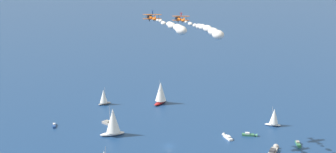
{
  "coord_description": "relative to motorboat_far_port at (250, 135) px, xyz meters",
  "views": [
    {
      "loc": [
        -118.95,
        -117.54,
        79.55
      ],
      "look_at": [
        0.35,
        0.81,
        30.14
      ],
      "focal_mm": 46.61,
      "sensor_mm": 36.0,
      "label": 1
    }
  ],
  "objects": [
    {
      "name": "biplane_lead",
      "position": [
        -38.66,
        21.37,
        53.81
      ],
      "size": [
        7.2,
        7.08,
        3.6
      ],
      "color": "orange"
    },
    {
      "name": "smoke_trail_wingman",
      "position": [
        -35.64,
        -4.46,
        51.79
      ],
      "size": [
        14.5,
        28.47,
        3.78
      ],
      "color": "silver"
    },
    {
      "name": "wingwalker_wingman",
      "position": [
        -24.89,
        19.21,
        54.12
      ],
      "size": [
        1.41,
        0.68,
        1.53
      ],
      "color": "red"
    },
    {
      "name": "motorboat_inshore",
      "position": [
        -7.06,
        -16.08,
        0.25
      ],
      "size": [
        10.1,
        5.43,
        2.84
      ],
      "color": "#9E9993",
      "rests_on": "ground_plane"
    },
    {
      "name": "biplane_wingman",
      "position": [
        -25.01,
        19.25,
        51.97
      ],
      "size": [
        7.2,
        7.08,
        3.6
      ],
      "color": "orange"
    },
    {
      "name": "ground_plane",
      "position": [
        -32.66,
        18.44,
        -0.52
      ],
      "size": [
        2000.0,
        2000.0,
        0.0
      ],
      "primitive_type": "plane",
      "color": "navy"
    },
    {
      "name": "sailboat_outer_ring_e",
      "position": [
        -42.19,
        43.6,
        5.91
      ],
      "size": [
        11.07,
        8.23,
        14.09
      ],
      "color": "white",
      "rests_on": "ground_plane"
    },
    {
      "name": "sailboat_outer_ring_c",
      "position": [
        17.16,
        -1.1,
        3.81
      ],
      "size": [
        5.8,
        7.32,
        9.48
      ],
      "color": "white",
      "rests_on": "ground_plane"
    },
    {
      "name": "sailboat_mid_cluster",
      "position": [
        1.3,
        58.14,
        5.59
      ],
      "size": [
        10.77,
        6.89,
        13.38
      ],
      "color": "#B21E1E",
      "rests_on": "ground_plane"
    },
    {
      "name": "smoke_trail_lead",
      "position": [
        -48.11,
        -0.06,
        53.91
      ],
      "size": [
        13.18,
        25.05,
        3.1
      ],
      "color": "silver"
    },
    {
      "name": "motorboat_far_port",
      "position": [
        0.0,
        0.0,
        0.0
      ],
      "size": [
        5.25,
        6.36,
        1.92
      ],
      "color": "#33704C",
      "rests_on": "ground_plane"
    },
    {
      "name": "motorboat_trailing",
      "position": [
        -36.3,
        53.91,
        0.12
      ],
      "size": [
        2.69,
        8.23,
        2.35
      ],
      "color": "#9E9993",
      "rests_on": "ground_plane"
    },
    {
      "name": "wingwalker_lead",
      "position": [
        -38.53,
        21.33,
        56.0
      ],
      "size": [
        0.88,
        0.45,
        1.77
      ],
      "color": "#1E4CB2"
    },
    {
      "name": "motorboat_far_stbd",
      "position": [
        -9.06,
        5.99,
        0.01
      ],
      "size": [
        4.17,
        6.84,
        1.94
      ],
      "color": "white",
      "rests_on": "ground_plane"
    },
    {
      "name": "motorboat_outer_ring_d",
      "position": [
        6.11,
        -19.94,
        -0.05
      ],
      "size": [
        5.52,
        5.08,
        1.74
      ],
      "color": "#33704C",
      "rests_on": "ground_plane"
    },
    {
      "name": "sailboat_outer_ring_b",
      "position": [
        -20.89,
        78.49,
        3.73
      ],
      "size": [
        7.45,
        4.61,
        9.29
      ],
      "color": "#9E9993",
      "rests_on": "ground_plane"
    },
    {
      "name": "motorboat_ahead",
      "position": [
        -55.6,
        70.75,
        -0.1
      ],
      "size": [
        3.86,
        5.35,
        1.56
      ],
      "color": "#23478C",
      "rests_on": "ground_plane"
    }
  ]
}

